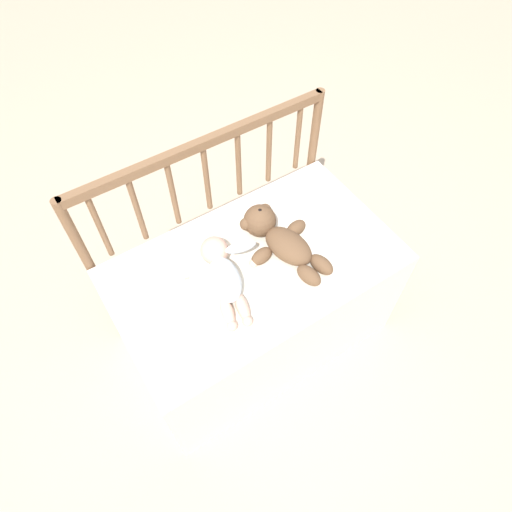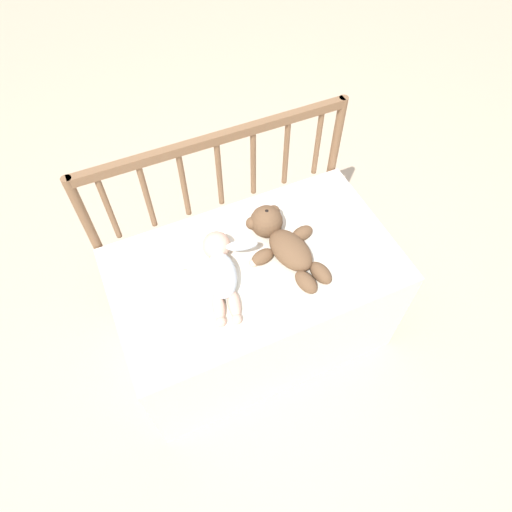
# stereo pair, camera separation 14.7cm
# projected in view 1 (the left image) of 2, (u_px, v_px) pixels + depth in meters

# --- Properties ---
(ground_plane) EXTENTS (12.00, 12.00, 0.00)m
(ground_plane) POSITION_uv_depth(u_px,v_px,m) (255.00, 331.00, 2.15)
(ground_plane) COLOR #C6B293
(crib_mattress) EXTENTS (1.07, 0.62, 0.56)m
(crib_mattress) POSITION_uv_depth(u_px,v_px,m) (255.00, 301.00, 1.92)
(crib_mattress) COLOR white
(crib_mattress) RESTS_ON ground_plane
(crib_rail) EXTENTS (1.07, 0.04, 0.91)m
(crib_rail) POSITION_uv_depth(u_px,v_px,m) (209.00, 196.00, 1.80)
(crib_rail) COLOR brown
(crib_rail) RESTS_ON ground_plane
(blanket) EXTENTS (0.76, 0.49, 0.01)m
(blanket) POSITION_uv_depth(u_px,v_px,m) (258.00, 269.00, 1.68)
(blanket) COLOR silver
(blanket) RESTS_ON crib_mattress
(teddy_bear) EXTENTS (0.28, 0.40, 0.13)m
(teddy_bear) POSITION_uv_depth(u_px,v_px,m) (279.00, 238.00, 1.70)
(teddy_bear) COLOR brown
(teddy_bear) RESTS_ON crib_mattress
(baby) EXTENTS (0.31, 0.37, 0.10)m
(baby) POSITION_uv_depth(u_px,v_px,m) (223.00, 274.00, 1.61)
(baby) COLOR white
(baby) RESTS_ON crib_mattress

